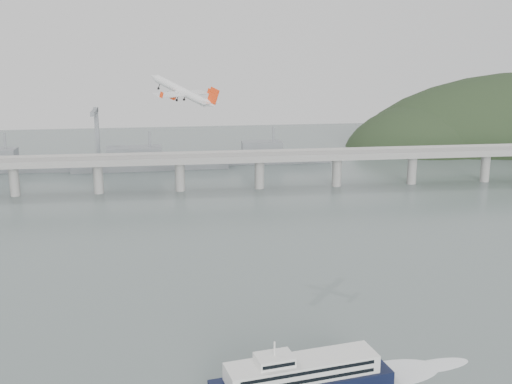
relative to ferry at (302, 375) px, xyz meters
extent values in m
plane|color=slate|center=(-2.08, 39.32, -4.58)|extent=(900.00, 900.00, 0.00)
cube|color=gray|center=(-2.08, 239.32, 15.42)|extent=(800.00, 22.00, 2.20)
cube|color=gray|center=(-2.08, 228.82, 17.42)|extent=(800.00, 0.60, 1.80)
cube|color=gray|center=(-2.08, 249.82, 17.42)|extent=(800.00, 0.60, 1.80)
cylinder|color=gray|center=(-132.08, 239.32, 4.92)|extent=(6.00, 6.00, 21.00)
cylinder|color=gray|center=(-82.08, 239.32, 4.92)|extent=(6.00, 6.00, 21.00)
cylinder|color=gray|center=(-32.08, 239.32, 4.92)|extent=(6.00, 6.00, 21.00)
cylinder|color=gray|center=(17.92, 239.32, 4.92)|extent=(6.00, 6.00, 21.00)
cylinder|color=gray|center=(67.92, 239.32, 4.92)|extent=(6.00, 6.00, 21.00)
cylinder|color=gray|center=(117.92, 239.32, 4.92)|extent=(6.00, 6.00, 21.00)
cylinder|color=gray|center=(167.92, 239.32, 4.92)|extent=(6.00, 6.00, 21.00)
ellipsoid|color=black|center=(172.92, 359.32, -16.58)|extent=(140.00, 110.00, 96.00)
cube|color=slate|center=(-152.08, 309.32, -0.58)|extent=(95.67, 20.15, 8.00)
cylinder|color=slate|center=(-152.08, 309.32, 15.42)|extent=(1.60, 1.60, 14.00)
cube|color=slate|center=(-52.08, 304.32, -0.58)|extent=(110.55, 21.43, 8.00)
cube|color=slate|center=(-63.08, 304.32, 7.42)|extent=(39.01, 16.73, 8.00)
cylinder|color=slate|center=(-52.08, 304.32, 15.42)|extent=(1.60, 1.60, 14.00)
cube|color=slate|center=(37.92, 314.32, -0.58)|extent=(85.00, 13.60, 8.00)
cube|color=slate|center=(29.42, 314.32, 7.42)|extent=(29.75, 11.90, 8.00)
cylinder|color=slate|center=(37.92, 314.32, 15.42)|extent=(1.60, 1.60, 14.00)
cube|color=slate|center=(-92.08, 339.32, 15.42)|extent=(3.00, 3.00, 40.00)
cube|color=slate|center=(-92.08, 329.32, 33.42)|extent=(3.00, 28.00, 3.00)
cube|color=black|center=(0.00, 0.00, -2.41)|extent=(55.75, 23.07, 4.34)
cube|color=silver|center=(0.00, 0.00, 2.48)|extent=(46.81, 19.30, 5.43)
cube|color=black|center=(1.04, -5.38, 3.89)|extent=(40.53, 7.99, 1.09)
cube|color=black|center=(1.04, -5.38, 1.28)|extent=(40.53, 7.99, 1.09)
cube|color=black|center=(-1.04, 5.38, 3.89)|extent=(40.53, 7.99, 1.09)
cube|color=black|center=(-1.04, 5.38, 1.28)|extent=(40.53, 7.99, 1.09)
cube|color=silver|center=(-8.52, -1.64, 6.60)|extent=(12.10, 9.52, 2.82)
cube|color=black|center=(-7.79, -5.43, 6.60)|extent=(9.62, 1.98, 1.09)
cylinder|color=silver|center=(-8.52, -1.64, 10.07)|extent=(0.64, 0.64, 4.34)
ellipsoid|color=white|center=(29.84, 5.76, -4.52)|extent=(33.65, 21.27, 0.22)
ellipsoid|color=white|center=(44.76, 8.64, -4.52)|extent=(24.50, 12.12, 0.22)
cylinder|color=silver|center=(-31.76, 103.80, 72.71)|extent=(21.38, 19.97, 11.82)
cone|color=silver|center=(-42.71, 112.79, 77.61)|extent=(5.73, 5.59, 4.47)
cone|color=silver|center=(-20.33, 94.45, 68.09)|extent=(6.43, 6.03, 4.78)
cube|color=silver|center=(-31.34, 103.39, 71.52)|extent=(23.28, 27.80, 3.42)
cube|color=silver|center=(-20.83, 94.90, 69.01)|extent=(9.23, 10.64, 1.76)
cube|color=#FA3B11|center=(-19.26, 93.83, 71.62)|extent=(5.02, 3.80, 7.14)
cylinder|color=#FA3B11|center=(-29.55, 108.49, 70.48)|extent=(4.73, 4.56, 3.36)
cylinder|color=black|center=(-30.98, 109.67, 71.13)|extent=(2.16, 2.19, 2.15)
cube|color=silver|center=(-29.28, 108.33, 71.37)|extent=(2.18, 1.78, 1.84)
cylinder|color=#FA3B11|center=(-35.94, 100.42, 70.99)|extent=(4.73, 4.56, 3.36)
cylinder|color=black|center=(-37.38, 101.60, 71.64)|extent=(2.16, 2.19, 2.15)
cube|color=silver|center=(-35.67, 100.26, 71.88)|extent=(2.18, 1.78, 1.84)
cylinder|color=black|center=(-30.31, 105.58, 69.80)|extent=(1.10, 0.84, 2.25)
cylinder|color=black|center=(-30.61, 105.75, 68.83)|extent=(1.28, 1.08, 1.33)
cylinder|color=black|center=(-33.34, 101.77, 70.04)|extent=(1.10, 0.84, 2.25)
cylinder|color=black|center=(-33.63, 101.94, 69.07)|extent=(1.28, 1.08, 1.33)
cylinder|color=black|center=(-40.72, 110.98, 73.91)|extent=(1.10, 0.84, 2.25)
cylinder|color=black|center=(-41.02, 111.15, 72.94)|extent=(1.28, 1.08, 1.33)
cube|color=#FA3B11|center=(-19.77, 114.55, 71.18)|extent=(1.85, 1.42, 2.62)
cube|color=#FA3B11|center=(-39.53, 89.61, 72.75)|extent=(1.85, 1.42, 2.62)
camera|label=1|loc=(-35.59, -178.08, 103.61)|focal=48.00mm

